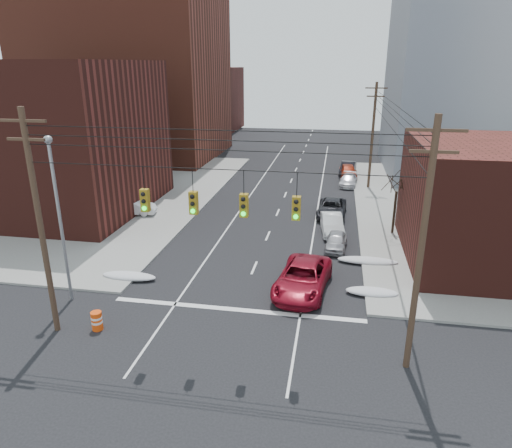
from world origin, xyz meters
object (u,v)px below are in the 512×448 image
at_px(parked_car_c, 332,208).
at_px(parked_car_a, 336,241).
at_px(parked_car_b, 332,224).
at_px(lot_car_d, 96,183).
at_px(parked_car_f, 348,169).
at_px(parked_car_e, 348,171).
at_px(lot_car_a, 132,207).
at_px(lot_car_b, 142,182).
at_px(parked_car_d, 348,180).
at_px(red_pickup, 303,278).
at_px(construction_barrel, 97,321).
at_px(lot_car_c, 84,209).

bearing_deg(parked_car_c, parked_car_a, -83.52).
distance_m(parked_car_b, parked_car_c, 4.26).
xyz_separation_m(parked_car_b, lot_car_d, (-24.65, 8.43, 0.14)).
relative_size(parked_car_b, parked_car_f, 0.95).
relative_size(parked_car_e, lot_car_a, 1.10).
distance_m(parked_car_e, lot_car_b, 23.56).
bearing_deg(parked_car_f, parked_car_e, -83.15).
bearing_deg(parked_car_d, parked_car_a, -87.91).
relative_size(parked_car_a, parked_car_f, 0.78).
distance_m(red_pickup, construction_barrel, 11.56).
distance_m(red_pickup, lot_car_b, 27.40).
relative_size(lot_car_b, lot_car_c, 0.96).
bearing_deg(lot_car_b, parked_car_a, -138.47).
relative_size(parked_car_f, construction_barrel, 4.78).
relative_size(parked_car_f, lot_car_b, 0.94).
bearing_deg(lot_car_c, lot_car_b, -19.55).
xyz_separation_m(parked_car_a, lot_car_c, (-21.41, 2.96, 0.28)).
relative_size(parked_car_d, parked_car_f, 0.91).
relative_size(parked_car_a, parked_car_d, 0.85).
height_order(red_pickup, lot_car_a, red_pickup).
distance_m(parked_car_b, parked_car_f, 20.59).
height_order(parked_car_d, construction_barrel, parked_car_d).
bearing_deg(lot_car_a, lot_car_c, 104.11).
xyz_separation_m(parked_car_c, lot_car_a, (-17.31, -3.07, 0.12)).
bearing_deg(parked_car_e, parked_car_c, -101.02).
xyz_separation_m(red_pickup, parked_car_e, (3.02, 29.22, -0.05)).
relative_size(parked_car_d, lot_car_b, 0.85).
distance_m(red_pickup, parked_car_a, 7.14).
bearing_deg(parked_car_c, lot_car_d, 173.37).
bearing_deg(parked_car_f, lot_car_d, -148.32).
bearing_deg(lot_car_b, parked_car_d, -91.91).
height_order(parked_car_c, parked_car_d, parked_car_c).
height_order(lot_car_c, lot_car_d, lot_car_c).
xyz_separation_m(red_pickup, parked_car_c, (1.42, 14.49, -0.12)).
bearing_deg(parked_car_a, parked_car_d, 90.47).
height_order(parked_car_e, lot_car_c, lot_car_c).
distance_m(parked_car_b, lot_car_c, 21.04).
bearing_deg(lot_car_c, parked_car_e, -64.11).
height_order(red_pickup, parked_car_f, red_pickup).
bearing_deg(construction_barrel, parked_car_c, 61.11).
xyz_separation_m(parked_car_e, lot_car_a, (-18.91, -17.80, 0.06)).
distance_m(parked_car_c, construction_barrel, 23.39).
bearing_deg(parked_car_c, red_pickup, -92.58).
distance_m(parked_car_d, parked_car_f, 5.34).
distance_m(red_pickup, parked_car_c, 14.56).
relative_size(red_pickup, parked_car_a, 1.65).
height_order(red_pickup, lot_car_d, red_pickup).
relative_size(lot_car_c, construction_barrel, 5.30).
distance_m(red_pickup, lot_car_d, 29.73).
bearing_deg(lot_car_a, red_pickup, -135.07).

